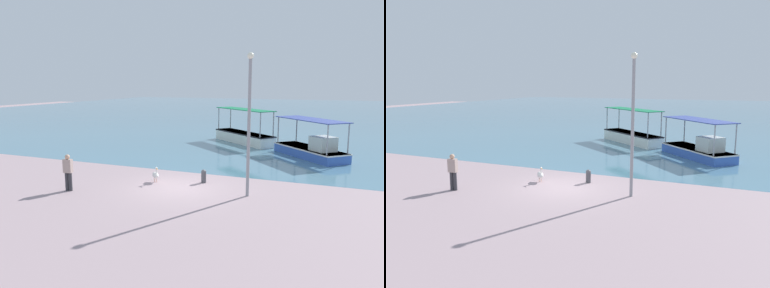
% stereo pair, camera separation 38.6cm
% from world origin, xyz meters
% --- Properties ---
extents(ground, '(120.00, 120.00, 0.00)m').
position_xyz_m(ground, '(0.00, 0.00, 0.00)').
color(ground, '#A1888E').
extents(harbor_water, '(110.00, 90.00, 0.00)m').
position_xyz_m(harbor_water, '(0.00, 48.00, 0.00)').
color(harbor_water, teal).
rests_on(harbor_water, ground).
extents(fishing_boat_near_left, '(5.81, 5.21, 2.76)m').
position_xyz_m(fishing_boat_near_left, '(-0.51, 14.00, 0.59)').
color(fishing_boat_near_left, white).
rests_on(fishing_boat_near_left, harbor_water).
extents(fishing_boat_center, '(5.20, 5.39, 2.52)m').
position_xyz_m(fishing_boat_center, '(5.13, 9.82, 0.59)').
color(fishing_boat_center, '#3860BE').
rests_on(fishing_boat_center, harbor_water).
extents(pelican, '(0.66, 0.64, 0.80)m').
position_xyz_m(pelican, '(-1.50, 0.48, 0.38)').
color(pelican, '#E0997A').
rests_on(pelican, ground).
extents(lamp_post, '(0.28, 0.28, 6.12)m').
position_xyz_m(lamp_post, '(3.27, -0.02, 3.42)').
color(lamp_post, gray).
rests_on(lamp_post, ground).
extents(mooring_bollard, '(0.26, 0.26, 0.67)m').
position_xyz_m(mooring_bollard, '(0.74, 1.31, 0.35)').
color(mooring_bollard, '#47474C').
rests_on(mooring_bollard, ground).
extents(fisherman_standing, '(0.42, 0.27, 1.69)m').
position_xyz_m(fisherman_standing, '(-4.49, -2.32, 0.91)').
color(fisherman_standing, '#323137').
rests_on(fisherman_standing, ground).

